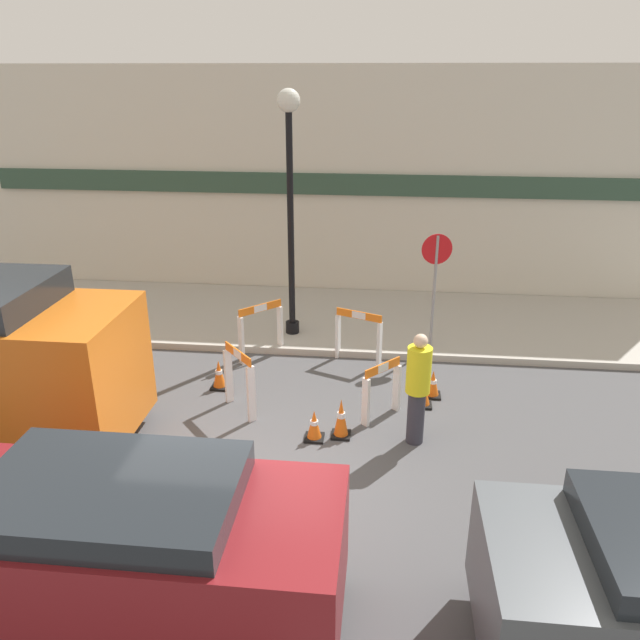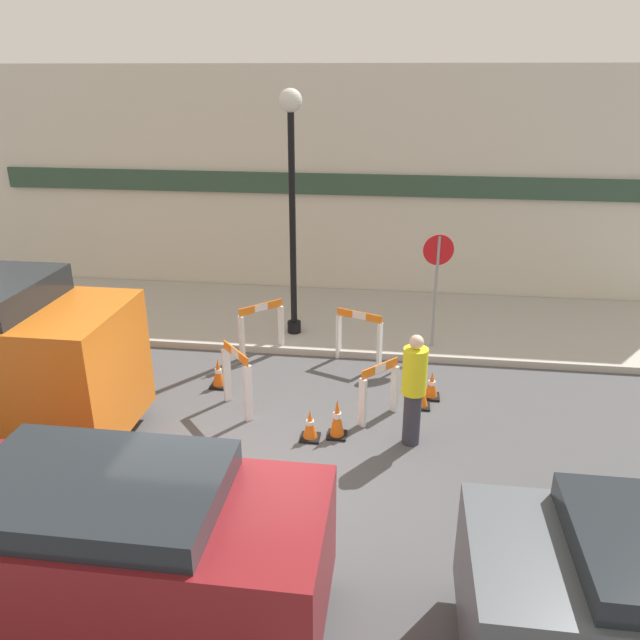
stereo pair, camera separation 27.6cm
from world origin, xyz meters
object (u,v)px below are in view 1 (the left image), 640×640
at_px(streetlamp_post, 290,183).
at_px(parked_car_1, 118,547).
at_px(stop_sign, 435,272).
at_px(person_worker, 418,386).

distance_m(streetlamp_post, parked_car_1, 7.90).
bearing_deg(stop_sign, person_worker, 71.85).
distance_m(streetlamp_post, person_worker, 5.07).
bearing_deg(parked_car_1, streetlamp_post, 85.52).
bearing_deg(stop_sign, streetlamp_post, -17.97).
distance_m(streetlamp_post, stop_sign, 3.33).
height_order(streetlamp_post, person_worker, streetlamp_post).
relative_size(stop_sign, parked_car_1, 0.52).
relative_size(streetlamp_post, stop_sign, 2.12).
relative_size(streetlamp_post, person_worker, 2.72).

